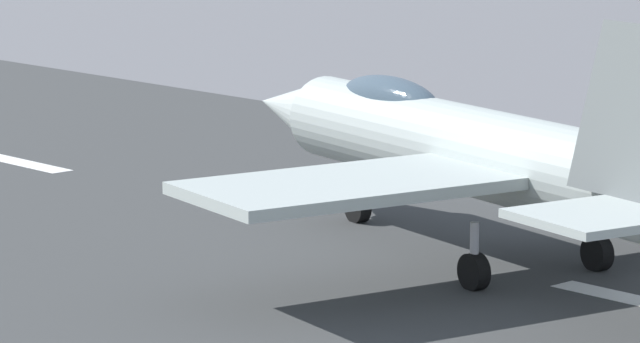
# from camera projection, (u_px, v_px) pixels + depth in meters

# --- Properties ---
(fighter_jet) EXTENTS (17.95, 14.99, 5.63)m
(fighter_jet) POSITION_uv_depth(u_px,v_px,m) (484.00, 151.00, 39.47)
(fighter_jet) COLOR #AEB9B5
(fighter_jet) RESTS_ON ground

